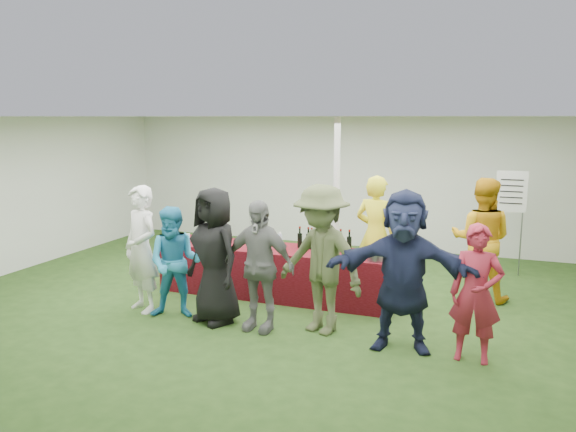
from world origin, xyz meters
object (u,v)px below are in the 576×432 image
at_px(wine_list_sign, 511,199).
at_px(customer_1, 175,263).
at_px(customer_4, 321,260).
at_px(customer_5, 403,271).
at_px(serving_table, 276,272).
at_px(customer_0, 141,249).
at_px(dump_bucket, 376,254).
at_px(staff_back, 481,239).
at_px(staff_pourer, 376,235).
at_px(customer_6, 476,294).
at_px(customer_2, 214,256).
at_px(customer_3, 258,266).

relative_size(wine_list_sign, customer_1, 1.18).
distance_m(customer_4, customer_5, 1.05).
height_order(serving_table, customer_0, customer_0).
relative_size(dump_bucket, customer_5, 0.13).
distance_m(wine_list_sign, customer_4, 4.29).
xyz_separation_m(serving_table, customer_0, (-1.50, -1.26, 0.51)).
bearing_deg(staff_back, staff_pourer, 14.28).
xyz_separation_m(dump_bucket, customer_6, (1.35, -1.14, -0.06)).
distance_m(dump_bucket, staff_back, 1.76).
height_order(customer_1, customer_2, customer_2).
xyz_separation_m(staff_back, customer_5, (-0.79, -2.25, 0.03)).
distance_m(staff_pourer, staff_back, 1.54).
bearing_deg(customer_3, staff_pourer, 66.77).
xyz_separation_m(dump_bucket, customer_1, (-2.51, -1.09, -0.08)).
relative_size(wine_list_sign, customer_6, 1.16).
height_order(wine_list_sign, customer_5, customer_5).
xyz_separation_m(dump_bucket, customer_2, (-1.93, -1.06, 0.06)).
xyz_separation_m(staff_pourer, staff_back, (1.52, 0.27, -0.00)).
bearing_deg(customer_4, staff_back, 68.67).
height_order(customer_2, customer_5, customer_5).
distance_m(customer_3, customer_4, 0.80).
relative_size(customer_1, customer_6, 0.98).
bearing_deg(customer_3, customer_2, -179.73).
height_order(staff_pourer, customer_1, staff_pourer).
bearing_deg(customer_2, serving_table, 99.63).
bearing_deg(serving_table, staff_back, 17.88).
distance_m(wine_list_sign, staff_back, 1.66).
relative_size(dump_bucket, staff_pourer, 0.13).
xyz_separation_m(customer_1, customer_4, (2.00, 0.16, 0.18)).
height_order(staff_pourer, staff_back, staff_pourer).
distance_m(customer_0, customer_5, 3.62).
relative_size(staff_back, customer_4, 0.97).
height_order(staff_back, customer_3, staff_back).
bearing_deg(customer_0, serving_table, 64.54).
xyz_separation_m(staff_back, customer_4, (-1.83, -2.08, 0.03)).
bearing_deg(staff_pourer, serving_table, 41.60).
xyz_separation_m(serving_table, wine_list_sign, (3.31, 2.50, 0.94)).
bearing_deg(serving_table, customer_4, -46.98).
bearing_deg(staff_back, wine_list_sign, -100.29).
bearing_deg(customer_3, customer_0, -177.49).
xyz_separation_m(dump_bucket, customer_5, (0.54, -1.09, 0.10)).
distance_m(staff_back, customer_2, 3.94).
bearing_deg(staff_pourer, customer_4, 96.17).
bearing_deg(customer_2, staff_back, 59.28).
bearing_deg(dump_bucket, customer_3, -138.72).
bearing_deg(customer_2, customer_6, 23.55).
relative_size(serving_table, customer_5, 1.90).
relative_size(staff_back, customer_6, 1.18).
relative_size(wine_list_sign, staff_pourer, 0.98).
bearing_deg(customer_6, customer_0, -179.70).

